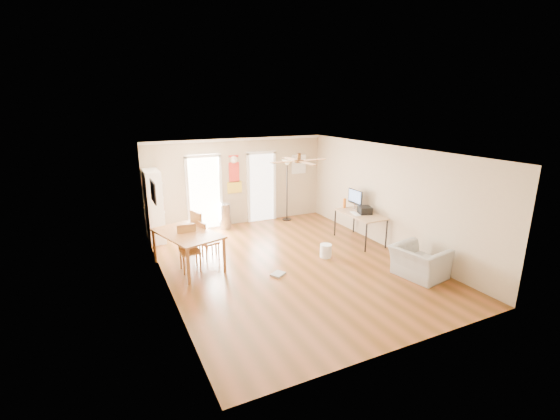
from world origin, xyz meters
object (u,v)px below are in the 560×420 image
bookshelf (154,206)px  wastebasket_a (326,251)px  dining_chair_near (190,249)px  printer (365,210)px  trash_can (225,216)px  torchiere_lamp (287,190)px  computer_desk (360,228)px  dining_chair_right_b (209,240)px  dining_chair_right_a (204,232)px  dining_table (188,250)px  armchair (419,262)px

bookshelf → wastebasket_a: size_ratio=5.93×
dining_chair_near → printer: dining_chair_near is taller
trash_can → torchiere_lamp: torchiere_lamp is taller
computer_desk → wastebasket_a: size_ratio=4.49×
wastebasket_a → computer_desk: bearing=21.2°
trash_can → computer_desk: 3.90m
trash_can → torchiere_lamp: size_ratio=0.39×
dining_chair_right_b → wastebasket_a: bearing=-126.7°
torchiere_lamp → printer: bearing=-69.7°
bookshelf → dining_chair_right_a: 1.78m
wastebasket_a → bookshelf: bearing=139.4°
dining_chair_right_a → dining_chair_right_b: size_ratio=1.17×
bookshelf → printer: size_ratio=5.29×
bookshelf → dining_table: bookshelf is taller
armchair → computer_desk: bearing=-14.3°
printer → armchair: 2.36m
dining_chair_right_b → dining_chair_near: bearing=117.3°
wastebasket_a → armchair: 2.15m
trash_can → torchiere_lamp: bearing=-0.8°
dining_chair_right_b → torchiere_lamp: torchiere_lamp is taller
dining_chair_near → torchiere_lamp: torchiere_lamp is taller
torchiere_lamp → armchair: bearing=-82.2°
dining_chair_right_a → dining_chair_right_b: dining_chair_right_a is taller
dining_chair_right_b → trash_can: bearing=-40.2°
dining_chair_right_a → armchair: (3.75, -3.30, -0.21)m
dining_table → trash_can: bearing=55.5°
computer_desk → printer: bearing=-16.7°
dining_table → trash_can: dining_table is taller
dining_table → dining_chair_right_b: size_ratio=1.78×
bookshelf → trash_can: bearing=4.2°
dining_table → printer: size_ratio=4.58×
computer_desk → armchair: bearing=-94.6°
dining_table → dining_chair_right_a: dining_chair_right_a is taller
bookshelf → dining_chair_right_a: (0.94, -1.45, -0.41)m
dining_chair_near → armchair: (4.31, -2.43, -0.17)m
printer → dining_chair_near: bearing=-162.7°
torchiere_lamp → printer: torchiere_lamp is taller
printer → computer_desk: bearing=-177.6°
torchiere_lamp → printer: (0.97, -2.63, -0.09)m
dining_table → wastebasket_a: (3.10, -0.83, -0.25)m
printer → wastebasket_a: bearing=-142.3°
dining_chair_right_b → dining_chair_near: size_ratio=0.92×
dining_chair_near → bookshelf: bearing=99.7°
dining_chair_right_b → bookshelf: bearing=13.9°
torchiere_lamp → armchair: (0.67, -4.91, -0.63)m
computer_desk → printer: 0.49m
bookshelf → wastebasket_a: bearing=-41.4°
dining_chair_near → trash_can: (1.61, 2.50, -0.13)m
dining_chair_right_a → armchair: dining_chair_right_a is taller
dining_chair_near → dining_chair_right_b: bearing=40.6°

